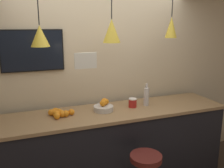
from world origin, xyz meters
TOP-DOWN VIEW (x-y plane):
  - back_wall at (0.00, 1.14)m, footprint 8.00×0.06m
  - service_counter at (0.00, 0.67)m, footprint 3.03×0.72m
  - fruit_bowl at (-0.09, 0.72)m, footprint 0.25×0.25m
  - orange_pile at (-0.66, 0.72)m, footprint 0.31×0.26m
  - juice_bottle at (0.51, 0.71)m, footprint 0.07×0.07m
  - spread_jar at (0.31, 0.71)m, footprint 0.11×0.11m
  - pendant_lamp_left at (-0.82, 0.69)m, footprint 0.20×0.20m
  - pendant_lamp_middle at (0.00, 0.69)m, footprint 0.21×0.21m
  - pendant_lamp_right at (0.82, 0.69)m, footprint 0.15×0.15m
  - mounted_tv at (-0.89, 1.09)m, footprint 0.76×0.04m
  - hanging_menu_board at (-0.40, 0.39)m, footprint 0.24×0.01m

SIDE VIEW (x-z plane):
  - service_counter at x=0.00m, z-range 0.00..1.04m
  - orange_pile at x=-0.66m, z-range 1.03..1.12m
  - fruit_bowl at x=-0.09m, z-range 1.02..1.17m
  - spread_jar at x=0.31m, z-range 1.04..1.16m
  - juice_bottle at x=0.51m, z-range 1.01..1.32m
  - back_wall at x=0.00m, z-range 0.00..2.90m
  - hanging_menu_board at x=-0.40m, z-range 1.65..1.82m
  - mounted_tv at x=-0.89m, z-range 1.53..2.05m
  - pendant_lamp_left at x=-0.82m, z-range 1.52..2.45m
  - pendant_lamp_middle at x=0.00m, z-range 1.58..2.49m
  - pendant_lamp_right at x=0.82m, z-range 1.64..2.50m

